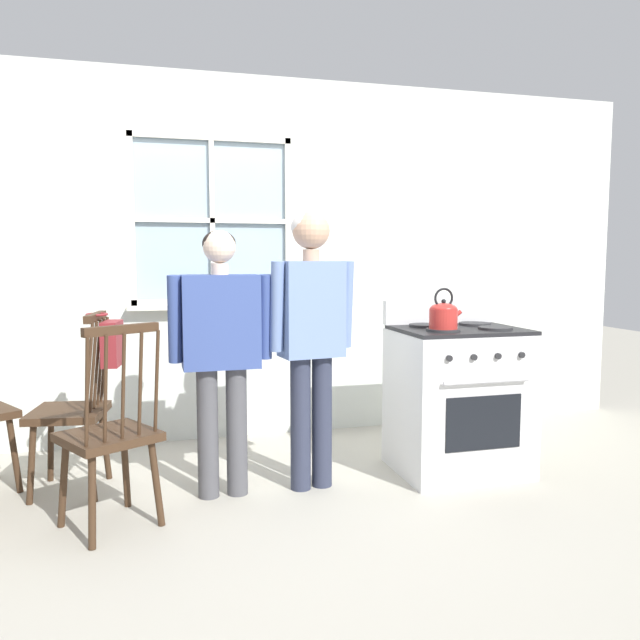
{
  "coord_description": "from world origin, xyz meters",
  "views": [
    {
      "loc": [
        -0.69,
        -3.3,
        1.37
      ],
      "look_at": [
        0.26,
        0.21,
        1.0
      ],
      "focal_mm": 35.0,
      "sensor_mm": 36.0,
      "label": 1
    }
  ],
  "objects": [
    {
      "name": "person_elderly_left",
      "position": [
        -0.32,
        0.2,
        0.91
      ],
      "size": [
        0.58,
        0.21,
        1.52
      ],
      "rotation": [
        0.0,
        0.0,
        0.01
      ],
      "color": "#4C4C51",
      "rests_on": "ground_plane"
    },
    {
      "name": "potted_plant",
      "position": [
        -0.41,
        1.31,
        1.08
      ],
      "size": [
        0.13,
        0.13,
        0.21
      ],
      "color": "beige",
      "rests_on": "wall_back"
    },
    {
      "name": "wall_back",
      "position": [
        0.01,
        1.4,
        1.33
      ],
      "size": [
        6.4,
        0.16,
        2.7
      ],
      "color": "silver",
      "rests_on": "ground_plane"
    },
    {
      "name": "chair_by_window",
      "position": [
        -1.15,
        0.49,
        0.47
      ],
      "size": [
        0.46,
        0.48,
        1.05
      ],
      "rotation": [
        0.0,
        0.0,
        -1.72
      ],
      "color": "#3D2819",
      "rests_on": "ground_plane"
    },
    {
      "name": "chair_center_cluster",
      "position": [
        -0.91,
        -0.09,
        0.47
      ],
      "size": [
        0.56,
        0.56,
        1.05
      ],
      "rotation": [
        0.0,
        0.0,
        -2.62
      ],
      "color": "#3D2819",
      "rests_on": "ground_plane"
    },
    {
      "name": "stove",
      "position": [
        1.18,
        0.23,
        0.47
      ],
      "size": [
        0.79,
        0.68,
        1.08
      ],
      "color": "silver",
      "rests_on": "ground_plane"
    },
    {
      "name": "kettle",
      "position": [
        1.0,
        0.1,
        1.02
      ],
      "size": [
        0.21,
        0.17,
        0.25
      ],
      "color": "red",
      "rests_on": "stove"
    },
    {
      "name": "person_teen_center",
      "position": [
        0.2,
        0.19,
        1.0
      ],
      "size": [
        0.52,
        0.26,
        1.63
      ],
      "rotation": [
        0.0,
        0.0,
        0.14
      ],
      "color": "#2D3347",
      "rests_on": "ground_plane"
    },
    {
      "name": "handbag",
      "position": [
        -0.92,
        0.46,
        0.88
      ],
      "size": [
        0.21,
        0.23,
        0.31
      ],
      "color": "maroon",
      "rests_on": "chair_by_window"
    },
    {
      "name": "ground_plane",
      "position": [
        0.0,
        0.0,
        0.0
      ],
      "size": [
        16.0,
        16.0,
        0.0
      ],
      "primitive_type": "plane",
      "color": "#B2AD9E"
    }
  ]
}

